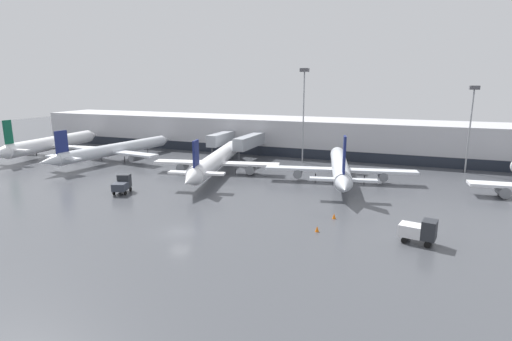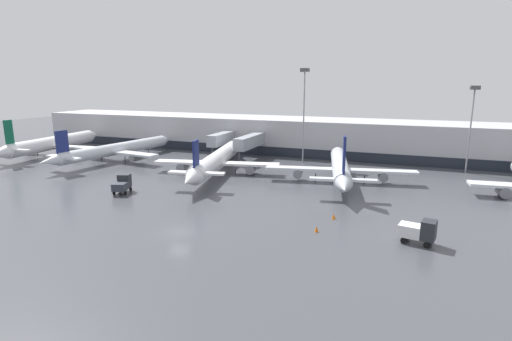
{
  "view_description": "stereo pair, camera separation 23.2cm",
  "coord_description": "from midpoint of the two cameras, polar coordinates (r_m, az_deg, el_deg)",
  "views": [
    {
      "loc": [
        26.02,
        -40.47,
        18.38
      ],
      "look_at": [
        0.97,
        24.22,
        3.0
      ],
      "focal_mm": 28.0,
      "sensor_mm": 36.0,
      "label": 1
    },
    {
      "loc": [
        26.24,
        -40.38,
        18.38
      ],
      "look_at": [
        0.97,
        24.22,
        3.0
      ],
      "focal_mm": 28.0,
      "sensor_mm": 36.0,
      "label": 2
    }
  ],
  "objects": [
    {
      "name": "service_truck_1",
      "position": [
        50.46,
        22.36,
        -7.94
      ],
      "size": [
        4.33,
        2.75,
        2.96
      ],
      "rotation": [
        0.0,
        0.0,
        6.09
      ],
      "color": "silver",
      "rests_on": "ground_plane"
    },
    {
      "name": "terminal_building",
      "position": [
        106.52,
        6.95,
        4.92
      ],
      "size": [
        160.0,
        30.1,
        9.0
      ],
      "color": "#B2B2B7",
      "rests_on": "ground_plane"
    },
    {
      "name": "service_truck_0",
      "position": [
        71.32,
        -18.46,
        -1.81
      ],
      "size": [
        3.22,
        4.43,
        2.97
      ],
      "rotation": [
        0.0,
        0.0,
        1.89
      ],
      "color": "#2D333D",
      "rests_on": "ground_plane"
    },
    {
      "name": "ground_plane",
      "position": [
        51.52,
        -10.87,
        -8.64
      ],
      "size": [
        320.0,
        320.0,
        0.0
      ],
      "primitive_type": "plane",
      "color": "#424449"
    },
    {
      "name": "parked_jet_3",
      "position": [
        100.13,
        -19.46,
        2.84
      ],
      "size": [
        24.74,
        38.35,
        8.72
      ],
      "rotation": [
        0.0,
        0.0,
        1.44
      ],
      "color": "silver",
      "rests_on": "ground_plane"
    },
    {
      "name": "apron_light_mast_2",
      "position": [
        92.02,
        28.67,
        8.3
      ],
      "size": [
        1.8,
        1.8,
        17.73
      ],
      "color": "gray",
      "rests_on": "ground_plane"
    },
    {
      "name": "parked_jet_4",
      "position": [
        75.96,
        12.01,
        0.48
      ],
      "size": [
        27.71,
        33.94,
        10.23
      ],
      "rotation": [
        0.0,
        0.0,
        1.78
      ],
      "color": "silver",
      "rests_on": "ground_plane"
    },
    {
      "name": "parked_jet_2",
      "position": [
        115.11,
        -27.14,
        3.45
      ],
      "size": [
        25.64,
        36.96,
        10.11
      ],
      "rotation": [
        0.0,
        0.0,
        1.68
      ],
      "color": "white",
      "rests_on": "ground_plane"
    },
    {
      "name": "parked_jet_1",
      "position": [
        82.25,
        -5.6,
        1.46
      ],
      "size": [
        25.93,
        39.6,
        8.8
      ],
      "rotation": [
        0.0,
        0.0,
        1.79
      ],
      "color": "white",
      "rests_on": "ground_plane"
    },
    {
      "name": "traffic_cone_1",
      "position": [
        51.19,
        8.77,
        -8.25
      ],
      "size": [
        0.5,
        0.5,
        0.74
      ],
      "color": "orange",
      "rests_on": "ground_plane"
    },
    {
      "name": "apron_light_mast_0",
      "position": [
        92.65,
        7.0,
        11.29
      ],
      "size": [
        1.8,
        1.8,
        21.45
      ],
      "color": "gray",
      "rests_on": "ground_plane"
    },
    {
      "name": "traffic_cone_0",
      "position": [
        56.24,
        11.16,
        -6.41
      ],
      "size": [
        0.5,
        0.5,
        0.77
      ],
      "color": "orange",
      "rests_on": "ground_plane"
    }
  ]
}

